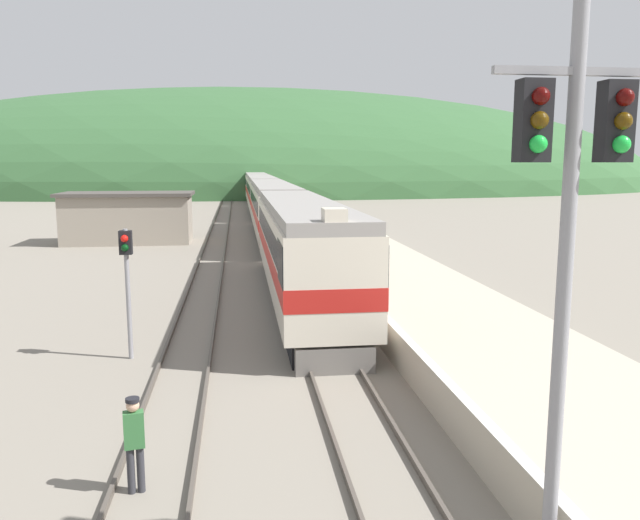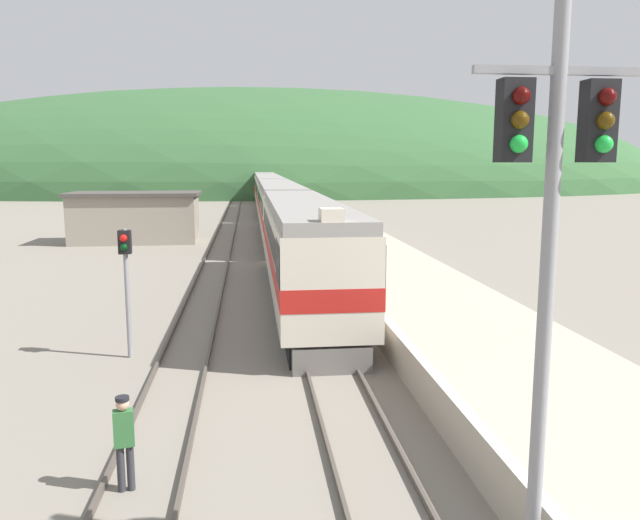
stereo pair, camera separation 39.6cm
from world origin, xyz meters
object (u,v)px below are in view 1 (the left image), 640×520
Objects in this scene: carriage_third at (261,193)px; carriage_fourth at (255,185)px; carriage_second at (273,209)px; track_worker at (134,439)px; express_train_lead_car at (302,247)px; carriage_fifth at (252,181)px; signal_mast_main at (569,219)px; signal_post_siding at (127,267)px.

carriage_fourth is at bearing 90.00° from carriage_third.
carriage_second reaches higher than track_worker.
express_train_lead_car is 93.53m from carriage_fifth.
signal_mast_main is 2.00× the size of signal_post_siding.
signal_post_siding is at bearing -94.45° from carriage_fourth.
express_train_lead_car reaches higher than carriage_third.
signal_post_siding is 2.21× the size of track_worker.
carriage_second is 71.35m from carriage_fifth.
carriage_fifth reaches higher than signal_post_siding.
carriage_second and carriage_fourth have the same top height.
carriage_fourth is at bearing -90.00° from carriage_fifth.
track_worker is (-4.57, -84.82, -1.31)m from carriage_fourth.
carriage_fourth reaches higher than signal_post_siding.
express_train_lead_car is 22.18m from carriage_second.
express_train_lead_car is at bearing 73.12° from track_worker.
signal_post_siding reaches higher than track_worker.
carriage_third is 1.00× the size of carriage_fifth.
carriage_second is at bearing 90.00° from express_train_lead_car.
carriage_second is at bearing -90.00° from carriage_fifth.
express_train_lead_car is at bearing -90.00° from carriage_fifth.
express_train_lead_car is 69.75m from carriage_fourth.
signal_mast_main reaches higher than signal_post_siding.
carriage_fourth is 23.78m from carriage_fifth.
carriage_fifth is (0.00, 47.56, 0.00)m from carriage_third.
signal_mast_main is 8.18m from track_worker.
carriage_third is 23.78m from carriage_fourth.
signal_mast_main is (1.58, -88.20, 2.88)m from carriage_fourth.
express_train_lead_car is 0.84× the size of carriage_third.
carriage_fifth is (0.00, 71.35, 0.00)m from carriage_second.
signal_mast_main is (1.58, -40.64, 2.88)m from carriage_second.
carriage_second is 12.73× the size of track_worker.
carriage_fifth is 2.88× the size of signal_mast_main.
track_worker is at bearing -106.88° from express_train_lead_car.
express_train_lead_car is 0.84× the size of carriage_fourth.
carriage_second is (0.00, 22.18, -0.01)m from express_train_lead_car.
signal_post_siding is (-5.97, -76.79, 0.51)m from carriage_fourth.
carriage_third is 2.88× the size of signal_mast_main.
carriage_fifth is 100.75m from signal_post_siding.
express_train_lead_car reaches higher than signal_post_siding.
carriage_second is at bearing 78.45° from signal_post_siding.
carriage_second is at bearing 92.22° from signal_mast_main.
carriage_third is 53.35m from signal_post_siding.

